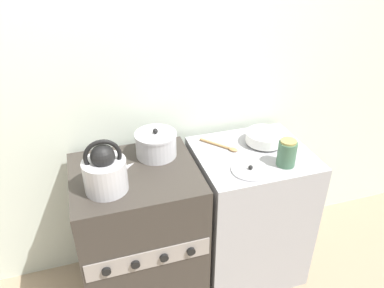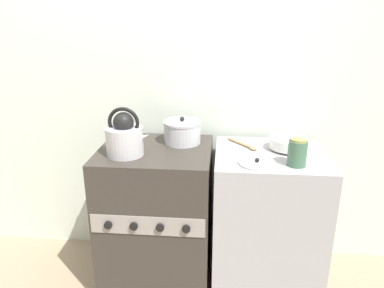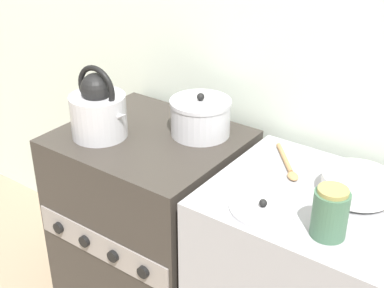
{
  "view_description": "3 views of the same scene",
  "coord_description": "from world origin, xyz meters",
  "px_view_note": "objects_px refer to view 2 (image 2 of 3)",
  "views": [
    {
      "loc": [
        -0.19,
        -1.29,
        1.96
      ],
      "look_at": [
        0.31,
        0.28,
        0.99
      ],
      "focal_mm": 35.0,
      "sensor_mm": 36.0,
      "label": 1
    },
    {
      "loc": [
        0.39,
        -1.7,
        1.63
      ],
      "look_at": [
        0.22,
        0.27,
        0.91
      ],
      "focal_mm": 35.0,
      "sensor_mm": 36.0,
      "label": 2
    },
    {
      "loc": [
        1.16,
        -1.04,
        1.76
      ],
      "look_at": [
        0.22,
        0.26,
        0.91
      ],
      "focal_mm": 50.0,
      "sensor_mm": 36.0,
      "label": 3
    }
  ],
  "objects_px": {
    "loose_pot_lid": "(257,163)",
    "enamel_bowl": "(289,143)",
    "stove": "(157,215)",
    "kettle": "(125,137)",
    "cooking_pot": "(182,132)",
    "storage_jar": "(297,152)"
  },
  "relations": [
    {
      "from": "enamel_bowl",
      "to": "storage_jar",
      "type": "relative_size",
      "value": 1.47
    },
    {
      "from": "loose_pot_lid",
      "to": "stove",
      "type": "bearing_deg",
      "value": 164.19
    },
    {
      "from": "stove",
      "to": "kettle",
      "type": "xyz_separation_m",
      "value": [
        -0.14,
        -0.1,
        0.54
      ]
    },
    {
      "from": "storage_jar",
      "to": "loose_pot_lid",
      "type": "xyz_separation_m",
      "value": [
        -0.2,
        0.0,
        -0.07
      ]
    },
    {
      "from": "enamel_bowl",
      "to": "loose_pot_lid",
      "type": "relative_size",
      "value": 1.1
    },
    {
      "from": "cooking_pot",
      "to": "stove",
      "type": "bearing_deg",
      "value": -139.14
    },
    {
      "from": "kettle",
      "to": "storage_jar",
      "type": "distance_m",
      "value": 0.91
    },
    {
      "from": "stove",
      "to": "loose_pot_lid",
      "type": "bearing_deg",
      "value": -15.81
    },
    {
      "from": "loose_pot_lid",
      "to": "cooking_pot",
      "type": "bearing_deg",
      "value": 145.92
    },
    {
      "from": "enamel_bowl",
      "to": "loose_pot_lid",
      "type": "height_order",
      "value": "enamel_bowl"
    },
    {
      "from": "stove",
      "to": "enamel_bowl",
      "type": "xyz_separation_m",
      "value": [
        0.76,
        0.07,
        0.47
      ]
    },
    {
      "from": "cooking_pot",
      "to": "enamel_bowl",
      "type": "distance_m",
      "value": 0.62
    },
    {
      "from": "stove",
      "to": "loose_pot_lid",
      "type": "distance_m",
      "value": 0.73
    },
    {
      "from": "cooking_pot",
      "to": "loose_pot_lid",
      "type": "xyz_separation_m",
      "value": [
        0.42,
        -0.29,
        -0.07
      ]
    },
    {
      "from": "cooking_pot",
      "to": "loose_pot_lid",
      "type": "relative_size",
      "value": 1.14
    },
    {
      "from": "enamel_bowl",
      "to": "storage_jar",
      "type": "distance_m",
      "value": 0.23
    },
    {
      "from": "loose_pot_lid",
      "to": "enamel_bowl",
      "type": "bearing_deg",
      "value": 49.65
    },
    {
      "from": "stove",
      "to": "loose_pot_lid",
      "type": "relative_size",
      "value": 4.45
    },
    {
      "from": "kettle",
      "to": "cooking_pot",
      "type": "bearing_deg",
      "value": 38.18
    },
    {
      "from": "cooking_pot",
      "to": "enamel_bowl",
      "type": "relative_size",
      "value": 1.04
    },
    {
      "from": "cooking_pot",
      "to": "enamel_bowl",
      "type": "height_order",
      "value": "cooking_pot"
    },
    {
      "from": "cooking_pot",
      "to": "storage_jar",
      "type": "bearing_deg",
      "value": -24.8
    }
  ]
}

